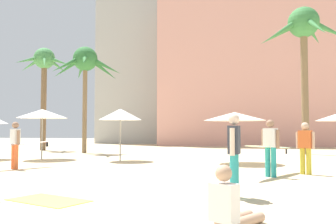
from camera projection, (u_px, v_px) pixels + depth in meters
name	position (u px, v px, depth m)	size (l,w,h in m)	color
ground	(48.00, 223.00, 5.61)	(120.00, 120.00, 0.00)	beige
hotel_pink	(284.00, 70.00, 36.61)	(23.89, 8.20, 14.85)	#DB9989
hotel_tower_gray	(172.00, 40.00, 45.62)	(15.43, 11.12, 25.31)	#A8A8A3
palm_tree_far_left	(85.00, 65.00, 23.71)	(4.78, 4.43, 6.81)	brown
palm_tree_left	(44.00, 68.00, 26.99)	(4.33, 4.09, 7.47)	brown
palm_tree_center	(304.00, 33.00, 22.52)	(5.65, 5.76, 8.96)	brown
cafe_umbrella_1	(234.00, 116.00, 16.07)	(2.69, 2.69, 2.22)	gray
cafe_umbrella_2	(120.00, 114.00, 17.39)	(2.02, 2.02, 2.45)	gray
cafe_umbrella_4	(42.00, 114.00, 18.27)	(2.46, 2.46, 2.48)	gray
beach_towel	(49.00, 200.00, 7.43)	(1.62, 0.90, 0.01)	#F4CC4C
person_far_right	(17.00, 144.00, 13.64)	(1.64, 2.68, 1.74)	orange
person_mid_right	(270.00, 146.00, 11.41)	(1.87, 2.96, 1.75)	teal
person_near_right	(234.00, 151.00, 7.78)	(0.27, 0.61, 1.77)	teal
person_far_left	(305.00, 146.00, 11.97)	(0.58, 0.38, 1.68)	gold
person_mid_left	(231.00, 206.00, 5.33)	(0.82, 0.97, 0.92)	tan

